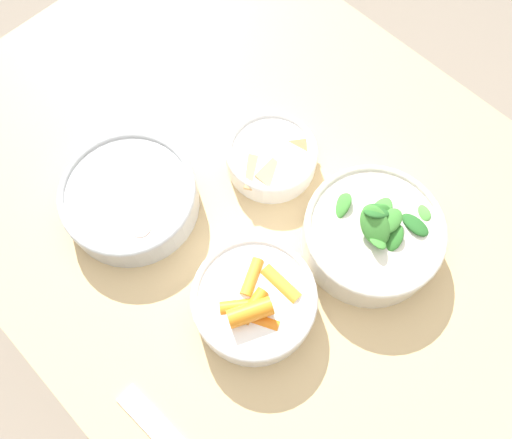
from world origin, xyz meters
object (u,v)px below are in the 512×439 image
at_px(bowl_carrots, 255,301).
at_px(bowl_greens, 372,234).
at_px(bowl_beans_hotdog, 131,198).
at_px(bowl_cookies, 272,157).

height_order(bowl_carrots, bowl_greens, bowl_greens).
bearing_deg(bowl_beans_hotdog, bowl_carrots, -175.06).
relative_size(bowl_carrots, bowl_greens, 0.85).
relative_size(bowl_beans_hotdog, bowl_cookies, 1.39).
relative_size(bowl_carrots, bowl_beans_hotdog, 0.84).
height_order(bowl_greens, bowl_beans_hotdog, bowl_greens).
xyz_separation_m(bowl_greens, bowl_beans_hotdog, (0.28, 0.20, -0.01)).
bearing_deg(bowl_greens, bowl_beans_hotdog, 35.49).
relative_size(bowl_greens, bowl_beans_hotdog, 0.99).
bearing_deg(bowl_beans_hotdog, bowl_greens, -144.51).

